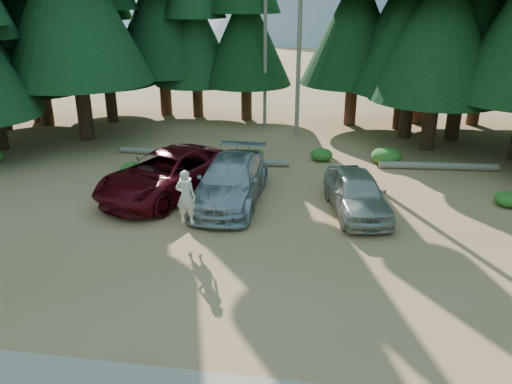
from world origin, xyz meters
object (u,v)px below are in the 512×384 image
Objects in this scene: log_mid at (250,163)px; log_left at (161,152)px; silver_minivan_right at (357,193)px; silver_minivan_center at (231,181)px; log_right at (438,166)px; frisbee_player at (186,197)px; red_pickup at (168,174)px.

log_left is at bearing 164.55° from log_mid.
silver_minivan_right is 10.76m from log_left.
log_right is (8.52, 4.97, -0.65)m from silver_minivan_center.
frisbee_player reaches higher than silver_minivan_center.
log_left is (-3.77, 8.55, -1.33)m from frisbee_player.
silver_minivan_center is at bearing -153.32° from log_right.
silver_minivan_center is (2.54, -0.32, -0.05)m from red_pickup.
frisbee_player is (1.79, -3.67, 0.62)m from red_pickup.
silver_minivan_right reaches higher than log_right.
log_right is at bearing 3.91° from log_left.
frisbee_player reaches higher than silver_minivan_right.
log_mid is at bearing -93.17° from frisbee_player.
frisbee_player is at bearing -163.54° from silver_minivan_right.
log_left is at bearing 131.85° from silver_minivan_center.
frisbee_player reaches higher than log_mid.
log_mid is (0.06, 4.26, -0.67)m from silver_minivan_center.
red_pickup is 1.11× the size of silver_minivan_center.
red_pickup is 2.57m from silver_minivan_center.
log_right is (3.85, 5.33, -0.59)m from silver_minivan_right.
frisbee_player is at bearing -61.34° from log_left.
log_left reaches higher than log_mid.
frisbee_player is (-0.75, -3.35, 0.67)m from silver_minivan_center.
silver_minivan_center reaches higher than log_mid.
silver_minivan_center is 1.32× the size of log_left.
silver_minivan_right is at bearing 18.85° from red_pickup.
red_pickup is 3.53× the size of frisbee_player.
log_mid is at bearing -6.63° from log_left.
silver_minivan_center is 3.19× the size of frisbee_player.
silver_minivan_center is 1.08× the size of log_right.
silver_minivan_center reaches higher than log_right.
red_pickup is 4.78m from log_mid.
silver_minivan_center is at bearing -99.71° from frisbee_player.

